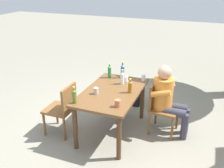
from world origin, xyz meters
TOP-DOWN VIEW (x-y plane):
  - ground_plane at (0.00, 0.00)m, footprint 24.00×24.00m
  - dining_table at (0.00, 0.00)m, footprint 1.40×0.86m
  - chair_far_left at (-0.32, 0.73)m, footprint 0.47×0.47m
  - chair_near_right at (0.32, -0.73)m, footprint 0.44×0.44m
  - person_in_white_shirt at (-0.32, 0.84)m, footprint 0.47×0.61m
  - bottle_blue at (-0.59, -0.03)m, footprint 0.06×0.06m
  - bottle_green at (-0.52, -0.25)m, footprint 0.06×0.06m
  - bottle_olive at (0.58, -0.35)m, footprint 0.06×0.06m
  - bottle_amber at (-0.05, 0.28)m, footprint 0.06×0.06m
  - bottle_clear at (-0.33, 0.06)m, footprint 0.06×0.06m
  - cup_white at (-0.43, 0.09)m, footprint 0.07×0.07m
  - cup_terracotta at (0.46, 0.27)m, footprint 0.08×0.08m
  - cup_glass at (-0.58, 0.36)m, footprint 0.07×0.07m
  - cup_steel at (0.19, -0.19)m, footprint 0.08×0.08m
  - backpack_by_near_side at (-1.15, 0.10)m, footprint 0.33×0.24m

SIDE VIEW (x-z plane):
  - ground_plane at x=0.00m, z-range 0.00..0.00m
  - backpack_by_near_side at x=-1.15m, z-range -0.01..0.41m
  - chair_far_left at x=-0.32m, z-range 0.05..0.92m
  - chair_near_right at x=0.32m, z-range 0.05..0.92m
  - dining_table at x=0.00m, z-range 0.27..1.04m
  - person_in_white_shirt at x=-0.32m, z-range 0.07..1.25m
  - cup_white at x=-0.43m, z-range 0.76..0.86m
  - cup_steel at x=0.19m, z-range 0.76..0.87m
  - cup_terracotta at x=0.46m, z-range 0.76..0.87m
  - cup_glass at x=-0.58m, z-range 0.76..0.88m
  - bottle_amber at x=-0.05m, z-range 0.75..0.98m
  - bottle_clear at x=-0.33m, z-range 0.74..1.00m
  - bottle_olive at x=0.58m, z-range 0.74..1.00m
  - bottle_green at x=-0.52m, z-range 0.74..1.01m
  - bottle_blue at x=-0.59m, z-range 0.74..1.04m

